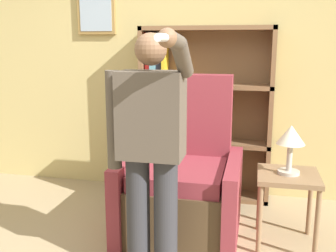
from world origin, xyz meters
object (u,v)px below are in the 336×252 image
at_px(side_table, 288,186).
at_px(table_lamp, 291,139).
at_px(bookcase, 193,116).
at_px(armchair, 182,185).
at_px(person_standing, 151,148).

distance_m(side_table, table_lamp, 0.36).
distance_m(bookcase, table_lamp, 1.21).
bearing_deg(armchair, person_standing, -95.05).
bearing_deg(table_lamp, bookcase, 135.12).
distance_m(bookcase, person_standing, 1.53).
distance_m(person_standing, table_lamp, 1.10).
height_order(armchair, table_lamp, armchair).
xyz_separation_m(bookcase, side_table, (0.86, -0.86, -0.34)).
height_order(side_table, table_lamp, table_lamp).
bearing_deg(table_lamp, armchair, 176.25).
bearing_deg(bookcase, table_lamp, -44.88).
relative_size(person_standing, table_lamp, 4.30).
relative_size(side_table, table_lamp, 1.53).
bearing_deg(armchair, bookcase, 93.75).
bearing_deg(person_standing, bookcase, 89.57).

